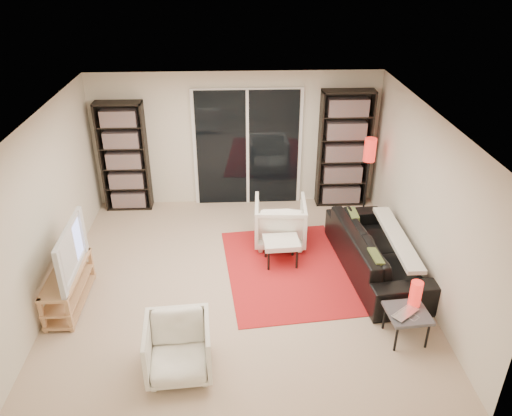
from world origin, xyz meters
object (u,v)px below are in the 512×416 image
object	(u,v)px
armchair_back	(280,222)
sofa	(377,252)
armchair_front	(178,348)
bookshelf_right	(344,149)
floor_lamp	(369,158)
ottoman	(281,243)
side_table	(407,315)
bookshelf_left	(124,157)
tv_stand	(69,287)

from	to	relation	value
armchair_back	sofa	bearing A→B (deg)	149.97
sofa	armchair_front	size ratio (longest dim) A/B	3.11
bookshelf_right	floor_lamp	distance (m)	0.63
armchair_front	ottoman	distance (m)	2.47
side_table	floor_lamp	xyz separation A→B (m)	(0.22, 3.06, 0.76)
bookshelf_left	ottoman	xyz separation A→B (m)	(2.58, -1.93, -0.63)
bookshelf_right	side_table	size ratio (longest dim) A/B	4.04
ottoman	floor_lamp	size ratio (longest dim) A/B	0.38
bookshelf_left	armchair_front	size ratio (longest dim) A/B	2.67
bookshelf_left	armchair_back	size ratio (longest dim) A/B	2.40
ottoman	floor_lamp	xyz separation A→B (m)	(1.57, 1.38, 0.77)
tv_stand	ottoman	xyz separation A→B (m)	(2.88, 0.82, 0.08)
floor_lamp	bookshelf_left	bearing A→B (deg)	172.45
tv_stand	armchair_back	size ratio (longest dim) A/B	1.46
armchair_front	side_table	bearing A→B (deg)	4.35
tv_stand	armchair_back	distance (m)	3.25
armchair_front	ottoman	size ratio (longest dim) A/B	1.33
sofa	armchair_back	size ratio (longest dim) A/B	2.79
bookshelf_right	side_table	xyz separation A→B (m)	(0.08, -3.61, -0.69)
sofa	armchair_back	world-z (taller)	armchair_back
bookshelf_right	tv_stand	xyz separation A→B (m)	(-4.15, -2.75, -0.79)
sofa	side_table	distance (m)	1.41
floor_lamp	tv_stand	bearing A→B (deg)	-153.69
tv_stand	armchair_front	distance (m)	2.00
tv_stand	sofa	size ratio (longest dim) A/B	0.52
bookshelf_left	armchair_front	bearing A→B (deg)	-72.65
bookshelf_left	tv_stand	size ratio (longest dim) A/B	1.65
tv_stand	side_table	bearing A→B (deg)	-11.44
sofa	floor_lamp	world-z (taller)	floor_lamp
armchair_back	tv_stand	bearing A→B (deg)	29.52
bookshelf_left	armchair_back	world-z (taller)	bookshelf_left
bookshelf_right	floor_lamp	world-z (taller)	bookshelf_right
ottoman	side_table	bearing A→B (deg)	-51.15
bookshelf_left	side_table	world-z (taller)	bookshelf_left
tv_stand	side_table	world-z (taller)	tv_stand
armchair_front	bookshelf_left	bearing A→B (deg)	103.07
sofa	ottoman	size ratio (longest dim) A/B	4.14
sofa	bookshelf_right	bearing A→B (deg)	-3.70
sofa	floor_lamp	bearing A→B (deg)	-13.39
bookshelf_left	floor_lamp	distance (m)	4.19
bookshelf_left	sofa	size ratio (longest dim) A/B	0.86
bookshelf_right	armchair_back	size ratio (longest dim) A/B	2.58
armchair_front	floor_lamp	world-z (taller)	floor_lamp
sofa	floor_lamp	xyz separation A→B (m)	(0.22, 1.64, 0.78)
bookshelf_left	armchair_back	xyz separation A→B (m)	(2.61, -1.32, -0.60)
armchair_back	bookshelf_right	bearing A→B (deg)	-129.71
bookshelf_left	armchair_front	distance (m)	4.25
side_table	bookshelf_left	bearing A→B (deg)	137.46
side_table	sofa	bearing A→B (deg)	89.85
bookshelf_right	ottoman	bearing A→B (deg)	-123.37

